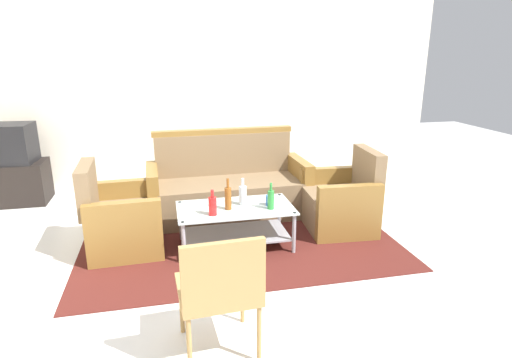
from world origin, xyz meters
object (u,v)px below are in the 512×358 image
(tv_stand, at_px, (13,183))
(television, at_px, (7,144))
(couch, at_px, (228,189))
(coffee_table, at_px, (235,221))
(bottle_green, at_px, (271,199))
(cup, at_px, (270,200))
(bottle_brown, at_px, (228,198))
(bottle_clear, at_px, (243,195))
(armchair_left, at_px, (122,221))
(bottle_red, at_px, (213,205))
(wicker_chair, at_px, (220,286))
(armchair_right, at_px, (341,203))

(tv_stand, distance_m, television, 0.50)
(couch, distance_m, coffee_table, 0.85)
(bottle_green, xyz_separation_m, cup, (0.02, 0.09, -0.05))
(cup, bearing_deg, coffee_table, 176.80)
(bottle_brown, xyz_separation_m, bottle_clear, (0.16, 0.09, -0.01))
(coffee_table, bearing_deg, cup, -3.20)
(armchair_left, height_order, coffee_table, armchair_left)
(bottle_green, bearing_deg, bottle_red, -176.19)
(tv_stand, bearing_deg, wicker_chair, -57.29)
(couch, bearing_deg, armchair_left, 28.58)
(armchair_right, bearing_deg, wicker_chair, 141.76)
(couch, xyz_separation_m, coffee_table, (-0.06, -0.85, -0.04))
(couch, height_order, cup, couch)
(bottle_clear, bearing_deg, couch, 91.45)
(coffee_table, height_order, television, television)
(armchair_right, relative_size, bottle_brown, 2.81)
(armchair_right, bearing_deg, tv_stand, 69.67)
(armchair_right, bearing_deg, television, 69.64)
(armchair_left, height_order, bottle_green, armchair_left)
(bottle_red, xyz_separation_m, television, (-2.27, 1.99, 0.26))
(bottle_brown, height_order, wicker_chair, wicker_chair)
(armchair_left, bearing_deg, armchair_right, 87.98)
(bottle_green, xyz_separation_m, bottle_clear, (-0.24, 0.17, 0.00))
(armchair_right, distance_m, coffee_table, 1.20)
(coffee_table, relative_size, bottle_brown, 3.64)
(armchair_left, height_order, wicker_chair, armchair_left)
(armchair_left, xyz_separation_m, tv_stand, (-1.43, 1.64, -0.03))
(couch, height_order, bottle_red, couch)
(couch, xyz_separation_m, tv_stand, (-2.56, 0.99, -0.06))
(bottle_brown, distance_m, wicker_chair, 1.50)
(bottle_green, height_order, wicker_chair, wicker_chair)
(bottle_clear, relative_size, cup, 2.66)
(bottle_brown, distance_m, cup, 0.41)
(cup, xyz_separation_m, television, (-2.83, 1.86, 0.30))
(television, bearing_deg, couch, 163.05)
(couch, bearing_deg, coffee_table, 84.06)
(armchair_left, distance_m, television, 2.23)
(armchair_right, relative_size, television, 1.35)
(wicker_chair, bearing_deg, coffee_table, 73.61)
(couch, height_order, armchair_left, couch)
(armchair_right, height_order, bottle_green, armchair_right)
(armchair_right, xyz_separation_m, television, (-3.68, 1.64, 0.47))
(armchair_right, bearing_deg, bottle_brown, 104.45)
(bottle_green, xyz_separation_m, wicker_chair, (-0.67, -1.39, -0.01))
(coffee_table, distance_m, cup, 0.39)
(bottle_green, bearing_deg, coffee_table, 160.63)
(bottle_clear, relative_size, tv_stand, 0.33)
(armchair_left, bearing_deg, bottle_clear, 80.93)
(bottle_green, bearing_deg, wicker_chair, -115.73)
(cup, bearing_deg, television, 146.77)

